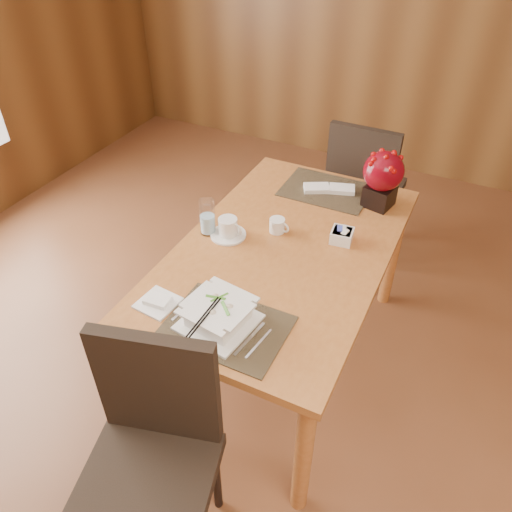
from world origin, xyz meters
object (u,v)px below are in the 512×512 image
at_px(bread_plate, 158,303).
at_px(near_chair, 152,447).
at_px(coffee_cup, 228,229).
at_px(creamer_jug, 277,225).
at_px(soup_setting, 218,315).
at_px(sugar_caddy, 342,236).
at_px(dining_table, 284,264).
at_px(water_glass, 207,217).
at_px(far_chair, 363,183).
at_px(berry_decor, 383,176).

height_order(bread_plate, near_chair, near_chair).
bearing_deg(coffee_cup, creamer_jug, 34.96).
distance_m(soup_setting, coffee_cup, 0.57).
height_order(coffee_cup, near_chair, near_chair).
bearing_deg(near_chair, sugar_caddy, 61.55).
relative_size(soup_setting, creamer_jug, 3.08).
bearing_deg(near_chair, coffee_cup, 87.55).
distance_m(soup_setting, near_chair, 0.51).
height_order(dining_table, coffee_cup, coffee_cup).
bearing_deg(water_glass, coffee_cup, 9.43).
bearing_deg(dining_table, far_chair, 86.27).
relative_size(bread_plate, far_chair, 0.16).
height_order(soup_setting, berry_decor, berry_decor).
bearing_deg(berry_decor, creamer_jug, -130.25).
bearing_deg(creamer_jug, berry_decor, 59.56).
bearing_deg(dining_table, berry_decor, 61.85).
bearing_deg(sugar_caddy, near_chair, -103.57).
xyz_separation_m(coffee_cup, berry_decor, (0.56, 0.57, 0.13)).
distance_m(creamer_jug, near_chair, 1.11).
relative_size(soup_setting, far_chair, 0.31).
bearing_deg(creamer_jug, bread_plate, -98.87).
xyz_separation_m(soup_setting, berry_decor, (0.32, 1.08, 0.12)).
bearing_deg(dining_table, sugar_caddy, 36.40).
bearing_deg(far_chair, berry_decor, 111.55).
bearing_deg(sugar_caddy, soup_setting, -109.35).
distance_m(soup_setting, water_glass, 0.60).
bearing_deg(water_glass, far_chair, 68.93).
distance_m(dining_table, soup_setting, 0.57).
xyz_separation_m(dining_table, berry_decor, (0.28, 0.53, 0.26)).
bearing_deg(near_chair, creamer_jug, 76.21).
relative_size(creamer_jug, bread_plate, 0.64).
relative_size(dining_table, bread_plate, 10.21).
xyz_separation_m(berry_decor, far_chair, (-0.21, 0.56, -0.39)).
bearing_deg(water_glass, bread_plate, -82.63).
relative_size(coffee_cup, sugar_caddy, 1.72).
distance_m(dining_table, water_glass, 0.42).
bearing_deg(soup_setting, water_glass, 132.43).
xyz_separation_m(near_chair, far_chair, (0.13, 2.08, -0.02)).
xyz_separation_m(dining_table, creamer_jug, (-0.08, 0.10, 0.13)).
distance_m(dining_table, berry_decor, 0.66).
bearing_deg(coffee_cup, berry_decor, 45.48).
distance_m(coffee_cup, bread_plate, 0.52).
xyz_separation_m(water_glass, sugar_caddy, (0.58, 0.21, -0.06)).
xyz_separation_m(coffee_cup, sugar_caddy, (0.49, 0.19, -0.01)).
bearing_deg(berry_decor, sugar_caddy, -100.54).
relative_size(coffee_cup, near_chair, 0.17).
relative_size(bread_plate, near_chair, 0.15).
relative_size(dining_table, creamer_jug, 15.96).
bearing_deg(far_chair, bread_plate, 78.10).
bearing_deg(bread_plate, soup_setting, 1.86).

